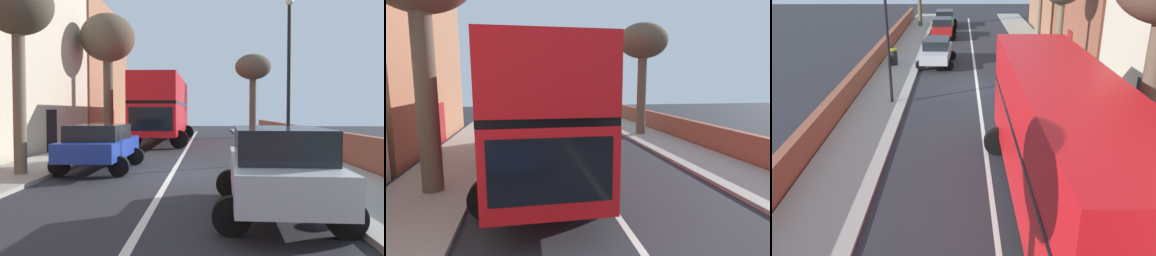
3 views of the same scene
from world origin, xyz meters
TOP-DOWN VIEW (x-y plane):
  - ground_plane at (0.00, 0.00)m, footprint 84.00×84.00m
  - road_centre_line at (0.00, 0.00)m, footprint 0.16×54.00m
  - sidewalk_left at (-4.90, 0.00)m, footprint 2.60×60.00m
  - sidewalk_right at (4.90, 0.00)m, footprint 2.60×60.00m
  - boundary_wall_right at (6.45, 0.00)m, footprint 0.36×54.00m
  - double_decker_bus at (-1.70, 12.19)m, footprint 3.58×11.48m
  - parked_car_silver_right_0 at (2.50, -5.15)m, footprint 2.56×4.60m
  - parked_car_blue_left_2 at (-2.50, 0.38)m, footprint 2.51×4.38m
  - street_tree_left_0 at (-4.75, 10.20)m, footprint 3.20×3.20m
  - street_tree_left_2 at (-4.54, -1.11)m, footprint 2.11×2.11m
  - street_tree_right_3 at (4.67, 18.19)m, footprint 2.81×2.81m
  - lamppost_right at (4.30, 2.72)m, footprint 0.32×0.32m

SIDE VIEW (x-z plane):
  - ground_plane at x=0.00m, z-range 0.00..0.00m
  - road_centre_line at x=0.00m, z-range 0.00..0.01m
  - sidewalk_left at x=-4.90m, z-range 0.00..0.12m
  - sidewalk_right at x=4.90m, z-range 0.00..0.12m
  - boundary_wall_right at x=6.45m, z-range 0.00..1.20m
  - parked_car_blue_left_2 at x=-2.50m, z-range 0.12..1.69m
  - parked_car_silver_right_0 at x=2.50m, z-range 0.11..1.81m
  - double_decker_bus at x=-1.70m, z-range 0.33..4.39m
  - lamppost_right at x=4.30m, z-range 0.65..6.96m
  - street_tree_left_2 at x=-4.54m, z-range 2.00..7.99m
  - street_tree_right_3 at x=4.67m, z-range 2.09..8.49m
  - street_tree_left_0 at x=-4.75m, z-range 2.33..9.97m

